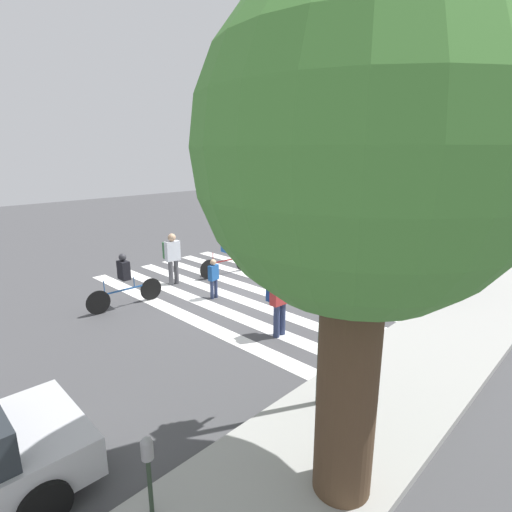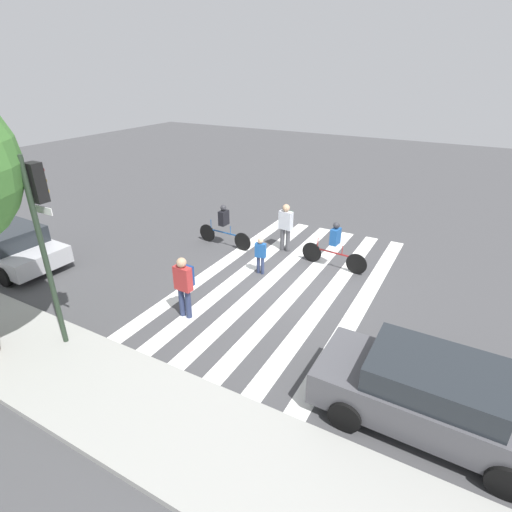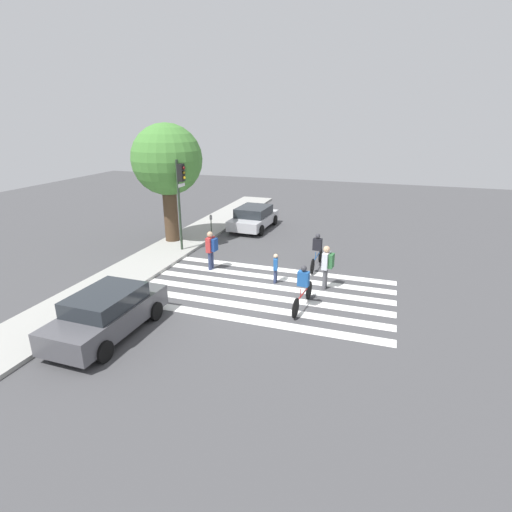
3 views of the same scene
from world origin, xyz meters
name	(u,v)px [view 3 (image 3 of 3)]	position (x,y,z in m)	size (l,w,h in m)	color
ground_plane	(266,291)	(0.00, 0.00, 0.00)	(60.00, 60.00, 0.00)	#444447
sidewalk_curb	(132,272)	(0.00, 6.25, 0.07)	(36.00, 2.50, 0.14)	#9E9E99
crosswalk_stripes	(266,291)	(0.00, 0.00, 0.00)	(5.47, 10.00, 0.01)	white
traffic_light	(180,189)	(3.36, 5.44, 3.28)	(0.60, 0.50, 4.69)	#283828
parking_meter	(211,220)	(6.66, 5.41, 0.93)	(0.15, 0.15, 1.25)	#283828
street_tree	(167,161)	(4.67, 6.86, 4.42)	(3.69, 3.69, 6.37)	#4C3826
pedestrian_child_with_backpack	(211,247)	(1.58, 3.06, 1.05)	(0.51, 0.43, 1.79)	navy
pedestrian_adult_tall_backpack	(276,267)	(0.99, -0.12, 0.72)	(0.38, 0.22, 1.27)	navy
pedestrian_adult_yellow_jacket	(327,264)	(1.08, -2.23, 1.06)	(0.52, 0.45, 1.81)	#4C4C51
cyclist_near_curb	(317,250)	(3.28, -1.45, 0.87)	(2.35, 0.41, 1.64)	black
cyclist_far_lane	(303,286)	(-0.98, -1.71, 0.87)	(2.35, 0.42, 1.66)	black
car_parked_silver_sedan	(107,313)	(-4.76, 3.79, 0.75)	(4.29, 2.00, 1.46)	#4C4C51
car_parked_far_curb	(254,217)	(8.86, 3.52, 0.71)	(4.27, 2.20, 1.39)	#B7B7BC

